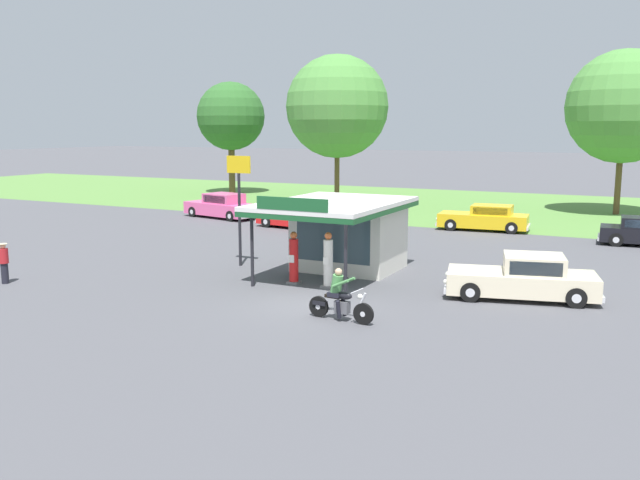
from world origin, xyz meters
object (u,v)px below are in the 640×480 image
motorcycle_with_rider (340,299)px  bystander_strolling_foreground (4,262)px  gas_pump_offside (328,263)px  featured_classic_sedan (524,279)px  parked_car_back_row_centre (222,207)px  gas_pump_nearside (294,260)px  roadside_pole_sign (239,191)px  parked_car_back_row_far_right (297,216)px  parked_car_back_row_centre_left (485,218)px

motorcycle_with_rider → bystander_strolling_foreground: (-13.05, -1.18, 0.14)m
gas_pump_offside → featured_classic_sedan: size_ratio=0.38×
gas_pump_offside → parked_car_back_row_centre: (-14.48, 14.16, -0.21)m
gas_pump_offside → motorcycle_with_rider: size_ratio=0.93×
gas_pump_nearside → parked_car_back_row_centre: (-13.08, 14.16, -0.17)m
gas_pump_nearside → bystander_strolling_foreground: size_ratio=1.29×
motorcycle_with_rider → gas_pump_nearside: bearing=134.7°
bystander_strolling_foreground → roadside_pole_sign: (5.93, 6.64, 2.32)m
featured_classic_sedan → roadside_pole_sign: size_ratio=1.17×
parked_car_back_row_far_right → motorcycle_with_rider: bearing=-57.4°
roadside_pole_sign → gas_pump_offside: bearing=-20.9°
gas_pump_offside → parked_car_back_row_centre: 20.26m
featured_classic_sedan → parked_car_back_row_centre_left: size_ratio=1.02×
parked_car_back_row_centre → parked_car_back_row_far_right: (6.42, -1.78, -0.04)m
gas_pump_nearside → gas_pump_offside: bearing=0.0°
parked_car_back_row_far_right → featured_classic_sedan: bearing=-36.5°
motorcycle_with_rider → roadside_pole_sign: size_ratio=0.48×
motorcycle_with_rider → parked_car_back_row_centre: 24.28m
gas_pump_nearside → parked_car_back_row_centre_left: gas_pump_nearside is taller
parked_car_back_row_centre_left → parked_car_back_row_far_right: (-9.83, -3.99, 0.01)m
gas_pump_offside → motorcycle_with_rider: (2.12, -3.55, -0.27)m
gas_pump_nearside → parked_car_back_row_centre_left: bearing=79.0°
roadside_pole_sign → motorcycle_with_rider: bearing=-37.5°
parked_car_back_row_far_right → roadside_pole_sign: 11.19m
motorcycle_with_rider → parked_car_back_row_centre_left: bearing=91.0°
parked_car_back_row_far_right → gas_pump_offside: bearing=-57.0°
parked_car_back_row_centre → parked_car_back_row_centre_left: size_ratio=1.08×
gas_pump_offside → parked_car_back_row_centre: size_ratio=0.36×
gas_pump_nearside → parked_car_back_row_centre: 19.28m
gas_pump_nearside → parked_car_back_row_far_right: size_ratio=0.39×
parked_car_back_row_centre_left → roadside_pole_sign: 16.16m
parked_car_back_row_centre → gas_pump_offside: bearing=-44.4°
bystander_strolling_foreground → parked_car_back_row_centre_left: bearing=59.0°
gas_pump_nearside → bystander_strolling_foreground: bearing=-153.6°
gas_pump_offside → parked_car_back_row_centre_left: 16.47m
roadside_pole_sign → parked_car_back_row_centre_left: bearing=64.9°
gas_pump_offside → parked_car_back_row_far_right: gas_pump_offside is taller
parked_car_back_row_centre_left → parked_car_back_row_far_right: bearing=-157.9°
parked_car_back_row_centre → parked_car_back_row_far_right: bearing=-15.4°
roadside_pole_sign → gas_pump_nearside: bearing=-27.9°
bystander_strolling_foreground → roadside_pole_sign: bearing=48.2°
gas_pump_nearside → roadside_pole_sign: bearing=152.1°
featured_classic_sedan → bystander_strolling_foreground: (-17.43, -6.34, 0.13)m
gas_pump_offside → parked_car_back_row_centre_left: (1.77, 16.37, -0.26)m
parked_car_back_row_centre_left → bystander_strolling_foreground: (-12.70, -21.11, 0.13)m
featured_classic_sedan → roadside_pole_sign: 11.76m
gas_pump_nearside → parked_car_back_row_centre: gas_pump_nearside is taller
gas_pump_nearside → motorcycle_with_rider: bearing=-45.3°
motorcycle_with_rider → featured_classic_sedan: size_ratio=0.41×
gas_pump_nearside → roadside_pole_sign: (-3.60, 1.91, 2.23)m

